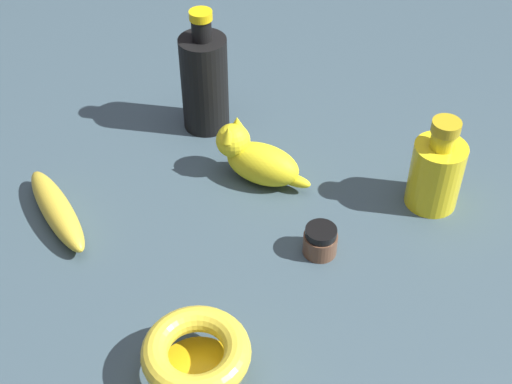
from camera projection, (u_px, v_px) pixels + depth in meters
ground at (256, 221)px, 0.98m from camera, size 2.00×2.00×0.00m
cat_figurine at (256, 158)px, 1.02m from camera, size 0.15×0.07×0.09m
banana at (57, 210)px, 0.97m from camera, size 0.17×0.14×0.04m
nail_polish_jar at (320, 241)px, 0.93m from camera, size 0.04×0.04×0.04m
bottle_short at (436, 171)px, 0.97m from camera, size 0.07×0.07×0.14m
bottle_tall at (204, 81)px, 1.09m from camera, size 0.07×0.07×0.20m
bowl at (196, 356)px, 0.78m from camera, size 0.12×0.12×0.06m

